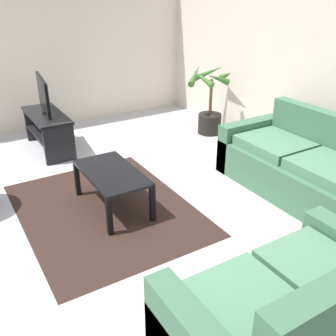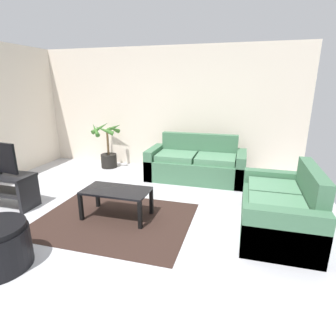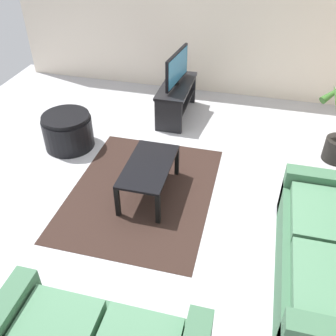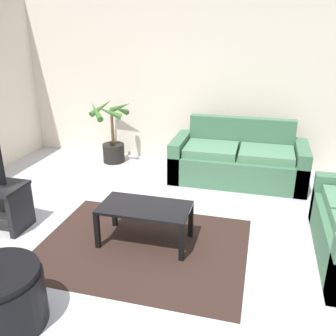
{
  "view_description": "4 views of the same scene",
  "coord_description": "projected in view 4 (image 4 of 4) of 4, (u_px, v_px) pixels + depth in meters",
  "views": [
    {
      "loc": [
        3.43,
        -1.1,
        2.23
      ],
      "look_at": [
        0.3,
        0.8,
        0.46
      ],
      "focal_mm": 41.39,
      "sensor_mm": 36.0,
      "label": 1
    },
    {
      "loc": [
        1.74,
        -3.07,
        1.9
      ],
      "look_at": [
        0.63,
        0.89,
        0.63
      ],
      "focal_mm": 29.07,
      "sensor_mm": 36.0,
      "label": 2
    },
    {
      "loc": [
        3.38,
        1.36,
        3.07
      ],
      "look_at": [
        0.34,
        0.59,
        0.68
      ],
      "focal_mm": 40.52,
      "sensor_mm": 36.0,
      "label": 3
    },
    {
      "loc": [
        1.13,
        -3.0,
        2.22
      ],
      "look_at": [
        0.14,
        0.78,
        0.69
      ],
      "focal_mm": 39.06,
      "sensor_mm": 36.0,
      "label": 4
    }
  ],
  "objects": [
    {
      "name": "wall_back",
      "position": [
        194.0,
        82.0,
        5.99
      ],
      "size": [
        6.0,
        0.06,
        2.7
      ],
      "primitive_type": "cube",
      "color": "beige",
      "rests_on": "ground"
    },
    {
      "name": "potted_palm",
      "position": [
        112.0,
        138.0,
        6.23
      ],
      "size": [
        0.72,
        0.76,
        1.07
      ],
      "color": "black",
      "rests_on": "ground"
    },
    {
      "name": "coffee_table",
      "position": [
        145.0,
        211.0,
        3.89
      ],
      "size": [
        0.96,
        0.52,
        0.43
      ],
      "color": "black",
      "rests_on": "ground"
    },
    {
      "name": "ground_plane",
      "position": [
        136.0,
        255.0,
        3.78
      ],
      "size": [
        6.6,
        6.6,
        0.0
      ],
      "primitive_type": "plane",
      "color": "#B2B2B7"
    },
    {
      "name": "couch_main",
      "position": [
        238.0,
        161.0,
        5.53
      ],
      "size": [
        1.97,
        0.9,
        0.9
      ],
      "color": "#3F6B4C",
      "rests_on": "ground"
    },
    {
      "name": "area_rug",
      "position": [
        143.0,
        246.0,
        3.93
      ],
      "size": [
        2.2,
        1.7,
        0.01
      ],
      "primitive_type": "cube",
      "color": "black",
      "rests_on": "ground"
    }
  ]
}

